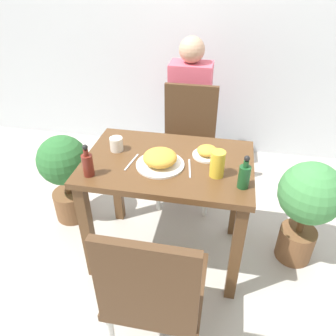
# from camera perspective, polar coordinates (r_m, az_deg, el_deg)

# --- Properties ---
(ground_plane) EXTENTS (16.00, 16.00, 0.00)m
(ground_plane) POSITION_cam_1_polar(r_m,az_deg,el_deg) (2.30, 0.00, -14.15)
(ground_plane) COLOR #B7B2A8
(wall_back) EXTENTS (8.00, 0.05, 2.60)m
(wall_back) POSITION_cam_1_polar(r_m,az_deg,el_deg) (3.03, 5.95, 25.94)
(wall_back) COLOR silver
(wall_back) RESTS_ON ground_plane
(dining_table) EXTENTS (0.94, 0.63, 0.73)m
(dining_table) POSITION_cam_1_polar(r_m,az_deg,el_deg) (1.90, 0.00, -2.10)
(dining_table) COLOR brown
(dining_table) RESTS_ON ground_plane
(chair_near) EXTENTS (0.42, 0.42, 0.89)m
(chair_near) POSITION_cam_1_polar(r_m,az_deg,el_deg) (1.49, -2.47, -20.41)
(chair_near) COLOR #4C331E
(chair_near) RESTS_ON ground_plane
(chair_far) EXTENTS (0.42, 0.42, 0.89)m
(chair_far) POSITION_cam_1_polar(r_m,az_deg,el_deg) (2.50, 3.48, 4.98)
(chair_far) COLOR #4C331E
(chair_far) RESTS_ON ground_plane
(food_plate) EXTENTS (0.26, 0.26, 0.09)m
(food_plate) POSITION_cam_1_polar(r_m,az_deg,el_deg) (1.76, -1.39, 1.55)
(food_plate) COLOR white
(food_plate) RESTS_ON dining_table
(side_plate) EXTENTS (0.16, 0.16, 0.06)m
(side_plate) POSITION_cam_1_polar(r_m,az_deg,el_deg) (1.87, 6.81, 2.78)
(side_plate) COLOR white
(side_plate) RESTS_ON dining_table
(drink_cup) EXTENTS (0.08, 0.08, 0.08)m
(drink_cup) POSITION_cam_1_polar(r_m,az_deg,el_deg) (1.93, -8.97, 4.14)
(drink_cup) COLOR silver
(drink_cup) RESTS_ON dining_table
(juice_glass) EXTENTS (0.08, 0.08, 0.14)m
(juice_glass) POSITION_cam_1_polar(r_m,az_deg,el_deg) (1.69, 8.59, 0.71)
(juice_glass) COLOR gold
(juice_glass) RESTS_ON dining_table
(sauce_bottle) EXTENTS (0.06, 0.06, 0.18)m
(sauce_bottle) POSITION_cam_1_polar(r_m,az_deg,el_deg) (1.72, -13.82, 0.72)
(sauce_bottle) COLOR maroon
(sauce_bottle) RESTS_ON dining_table
(condiment_bottle) EXTENTS (0.06, 0.06, 0.18)m
(condiment_bottle) POSITION_cam_1_polar(r_m,az_deg,el_deg) (1.63, 13.14, -1.27)
(condiment_bottle) COLOR #194C23
(condiment_bottle) RESTS_ON dining_table
(fork_utensil) EXTENTS (0.03, 0.17, 0.00)m
(fork_utensil) POSITION_cam_1_polar(r_m,az_deg,el_deg) (1.82, -6.36, 1.04)
(fork_utensil) COLOR silver
(fork_utensil) RESTS_ON dining_table
(spoon_utensil) EXTENTS (0.04, 0.18, 0.00)m
(spoon_utensil) POSITION_cam_1_polar(r_m,az_deg,el_deg) (1.76, 3.78, -0.04)
(spoon_utensil) COLOR silver
(spoon_utensil) RESTS_ON dining_table
(potted_plant_left) EXTENTS (0.35, 0.35, 0.68)m
(potted_plant_left) POSITION_cam_1_polar(r_m,az_deg,el_deg) (2.41, -17.49, -0.63)
(potted_plant_left) COLOR brown
(potted_plant_left) RESTS_ON ground_plane
(potted_plant_right) EXTENTS (0.37, 0.37, 0.72)m
(potted_plant_right) POSITION_cam_1_polar(r_m,az_deg,el_deg) (2.12, 23.13, -5.69)
(potted_plant_right) COLOR brown
(potted_plant_right) RESTS_ON ground_plane
(person_figure) EXTENTS (0.34, 0.22, 1.17)m
(person_figure) POSITION_cam_1_polar(r_m,az_deg,el_deg) (2.82, 3.79, 10.17)
(person_figure) COLOR #2D3347
(person_figure) RESTS_ON ground_plane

